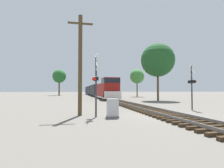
{
  "coord_description": "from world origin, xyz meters",
  "views": [
    {
      "loc": [
        -6.27,
        -11.64,
        1.8
      ],
      "look_at": [
        -1.6,
        10.73,
        2.64
      ],
      "focal_mm": 28.0,
      "sensor_mm": 36.0,
      "label": 1
    }
  ],
  "objects": [
    {
      "name": "tree_mid_background",
      "position": [
        11.04,
        35.92,
        5.82
      ],
      "size": [
        4.09,
        4.09,
        7.89
      ],
      "color": "brown",
      "rests_on": "ground"
    },
    {
      "name": "crossing_signal_far",
      "position": [
        4.17,
        2.46,
        2.46
      ],
      "size": [
        0.37,
        1.01,
        4.2
      ],
      "rotation": [
        0.0,
        0.0,
        1.51
      ],
      "color": "#333333",
      "rests_on": "ground"
    },
    {
      "name": "tree_deep_background",
      "position": [
        -12.1,
        54.07,
        6.88
      ],
      "size": [
        4.81,
        4.81,
        9.34
      ],
      "color": "brown",
      "rests_on": "ground"
    },
    {
      "name": "utility_pole",
      "position": [
        -5.96,
        1.14,
        3.77
      ],
      "size": [
        1.8,
        0.29,
        7.3
      ],
      "color": "#4C3A23",
      "rests_on": "ground"
    },
    {
      "name": "rail_track_bed",
      "position": [
        0.0,
        -0.0,
        0.14
      ],
      "size": [
        2.6,
        160.0,
        0.31
      ],
      "color": "#382819",
      "rests_on": "ground"
    },
    {
      "name": "relay_cabinet",
      "position": [
        -3.85,
        -0.27,
        0.62
      ],
      "size": [
        0.78,
        0.64,
        1.25
      ],
      "color": "slate",
      "rests_on": "ground"
    },
    {
      "name": "ground_plane",
      "position": [
        0.0,
        0.0,
        0.0
      ],
      "size": [
        400.0,
        400.0,
        0.0
      ],
      "primitive_type": "plane",
      "color": "#666059"
    },
    {
      "name": "freight_train",
      "position": [
        0.0,
        47.92,
        1.83
      ],
      "size": [
        2.92,
        62.48,
        4.11
      ],
      "color": "maroon",
      "rests_on": "ground"
    },
    {
      "name": "crossing_signal_near",
      "position": [
        -4.94,
        0.16,
        2.44
      ],
      "size": [
        0.36,
        1.01,
        4.25
      ],
      "rotation": [
        0.0,
        0.0,
        -1.53
      ],
      "color": "#333333",
      "rests_on": "ground"
    },
    {
      "name": "tree_far_right",
      "position": [
        7.99,
        16.87,
        7.17
      ],
      "size": [
        5.92,
        5.92,
        10.15
      ],
      "color": "brown",
      "rests_on": "ground"
    }
  ]
}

